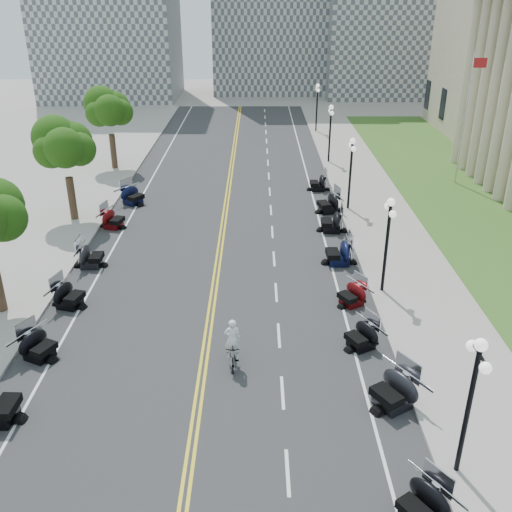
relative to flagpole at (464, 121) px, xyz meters
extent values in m
plane|color=gray|center=(-18.00, -22.00, -5.00)|extent=(160.00, 160.00, 0.00)
cube|color=#333335|center=(-18.00, -12.00, -5.00)|extent=(16.00, 90.00, 0.01)
cube|color=yellow|center=(-18.12, -12.00, -4.99)|extent=(0.12, 90.00, 0.00)
cube|color=yellow|center=(-17.88, -12.00, -4.99)|extent=(0.12, 90.00, 0.00)
cube|color=white|center=(-11.60, -12.00, -4.99)|extent=(0.12, 90.00, 0.00)
cube|color=white|center=(-24.40, -12.00, -4.99)|extent=(0.12, 90.00, 0.00)
cube|color=white|center=(-14.80, -30.00, -4.99)|extent=(0.12, 2.00, 0.00)
cube|color=white|center=(-14.80, -26.00, -4.99)|extent=(0.12, 2.00, 0.00)
cube|color=white|center=(-14.80, -22.00, -4.99)|extent=(0.12, 2.00, 0.00)
cube|color=white|center=(-14.80, -18.00, -4.99)|extent=(0.12, 2.00, 0.00)
cube|color=white|center=(-14.80, -14.00, -4.99)|extent=(0.12, 2.00, 0.00)
cube|color=white|center=(-14.80, -10.00, -4.99)|extent=(0.12, 2.00, 0.00)
cube|color=white|center=(-14.80, -6.00, -4.99)|extent=(0.12, 2.00, 0.00)
cube|color=white|center=(-14.80, -2.00, -4.99)|extent=(0.12, 2.00, 0.00)
cube|color=white|center=(-14.80, 2.00, -4.99)|extent=(0.12, 2.00, 0.00)
cube|color=white|center=(-14.80, 6.00, -4.99)|extent=(0.12, 2.00, 0.00)
cube|color=white|center=(-14.80, 10.00, -4.99)|extent=(0.12, 2.00, 0.00)
cube|color=white|center=(-14.80, 14.00, -4.99)|extent=(0.12, 2.00, 0.00)
cube|color=white|center=(-14.80, 18.00, -4.99)|extent=(0.12, 2.00, 0.00)
cube|color=white|center=(-14.80, 22.00, -4.99)|extent=(0.12, 2.00, 0.00)
cube|color=white|center=(-14.80, 26.00, -4.99)|extent=(0.12, 2.00, 0.00)
cube|color=white|center=(-14.80, 30.00, -4.99)|extent=(0.12, 2.00, 0.00)
cube|color=#9E9991|center=(-7.50, -12.00, -4.92)|extent=(5.00, 90.00, 0.15)
cube|color=#9E9991|center=(-28.50, -12.00, -4.92)|extent=(5.00, 90.00, 0.15)
cube|color=#356023|center=(-0.50, -4.00, -4.95)|extent=(9.00, 60.00, 0.10)
cube|color=gray|center=(4.00, 43.00, 6.00)|extent=(20.00, 14.00, 22.00)
imported|color=#A51414|center=(-16.78, -24.22, -4.45)|extent=(0.60, 1.85, 1.10)
imported|color=white|center=(-16.78, -24.22, -2.99)|extent=(0.67, 0.44, 1.83)
camera|label=1|loc=(-15.80, -43.61, 9.09)|focal=40.00mm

